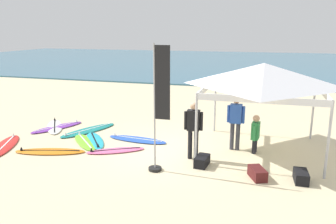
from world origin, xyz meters
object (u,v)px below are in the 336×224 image
object	(u,v)px
person_black	(193,127)
gear_bag_on_sand	(202,161)
surfboard_orange	(50,151)
banner_flag	(159,114)
surfboard_lime	(85,142)
surfboard_blue	(137,139)
surfboard_cyan	(95,140)
person_green	(255,132)
gear_bag_by_pole	(257,173)
surfboard_pink	(115,150)
surfboard_white	(55,126)
surfboard_teal	(88,130)
gear_bag_near_tent	(301,176)
canopy_tent	(264,75)
surfboard_red	(5,146)
person_blue	(236,120)

from	to	relation	value
person_black	gear_bag_on_sand	world-z (taller)	person_black
surfboard_orange	banner_flag	world-z (taller)	banner_flag
surfboard_lime	surfboard_blue	world-z (taller)	same
surfboard_cyan	person_green	xyz separation A→B (m)	(5.27, 0.46, 0.62)
banner_flag	gear_bag_on_sand	distance (m)	1.90
surfboard_cyan	gear_bag_by_pole	distance (m)	5.63
surfboard_pink	surfboard_cyan	world-z (taller)	same
surfboard_white	surfboard_orange	bearing A→B (deg)	-58.20
surfboard_orange	surfboard_teal	world-z (taller)	same
surfboard_pink	surfboard_blue	bearing A→B (deg)	78.73
banner_flag	gear_bag_near_tent	distance (m)	3.91
canopy_tent	person_black	size ratio (longest dim) A/B	2.04
surfboard_orange	person_green	world-z (taller)	person_green
surfboard_orange	surfboard_blue	size ratio (longest dim) A/B	1.02
surfboard_teal	banner_flag	distance (m)	4.84
surfboard_white	gear_bag_by_pole	size ratio (longest dim) A/B	3.47
surfboard_lime	gear_bag_near_tent	bearing A→B (deg)	-9.47
surfboard_white	person_green	world-z (taller)	person_green
surfboard_pink	surfboard_cyan	size ratio (longest dim) A/B	0.97
person_green	surfboard_pink	bearing A→B (deg)	-164.52
surfboard_lime	gear_bag_near_tent	distance (m)	6.84
surfboard_red	banner_flag	xyz separation A→B (m)	(5.42, -0.39, 1.54)
person_blue	gear_bag_by_pole	distance (m)	2.32
person_blue	banner_flag	distance (m)	2.94
surfboard_red	surfboard_cyan	xyz separation A→B (m)	(2.55, 1.31, 0.00)
surfboard_white	banner_flag	xyz separation A→B (m)	(5.21, -2.79, 1.54)
surfboard_blue	gear_bag_on_sand	distance (m)	3.02
surfboard_red	surfboard_lime	xyz separation A→B (m)	(2.30, 1.10, 0.00)
surfboard_cyan	gear_bag_by_pole	size ratio (longest dim) A/B	3.10
surfboard_teal	person_green	xyz separation A→B (m)	(6.10, -0.56, 0.62)
surfboard_red	surfboard_pink	world-z (taller)	same
surfboard_cyan	person_black	distance (m)	3.73
surfboard_pink	surfboard_cyan	distance (m)	1.30
person_green	gear_bag_near_tent	xyz separation A→B (m)	(1.22, -1.80, -0.52)
surfboard_lime	gear_bag_by_pole	distance (m)	5.83
surfboard_red	gear_bag_by_pole	distance (m)	7.99
canopy_tent	surfboard_blue	distance (m)	4.70
surfboard_red	gear_bag_on_sand	xyz separation A→B (m)	(6.47, 0.28, 0.10)
surfboard_pink	person_black	xyz separation A→B (m)	(2.46, 0.10, 0.95)
surfboard_blue	surfboard_cyan	world-z (taller)	same
surfboard_orange	surfboard_white	distance (m)	2.87
person_black	banner_flag	world-z (taller)	banner_flag
gear_bag_by_pole	surfboard_blue	bearing A→B (deg)	154.26
surfboard_lime	surfboard_teal	xyz separation A→B (m)	(-0.57, 1.23, -0.00)
surfboard_white	banner_flag	world-z (taller)	banner_flag
surfboard_blue	banner_flag	distance (m)	3.11
surfboard_pink	banner_flag	world-z (taller)	banner_flag
surfboard_lime	person_black	size ratio (longest dim) A/B	1.03
surfboard_blue	surfboard_cyan	size ratio (longest dim) A/B	1.19
surfboard_orange	surfboard_blue	bearing A→B (deg)	40.93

